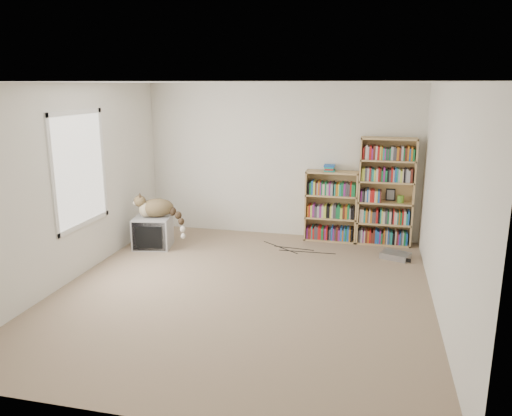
% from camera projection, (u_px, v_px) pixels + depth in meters
% --- Properties ---
extents(floor, '(4.50, 5.00, 0.01)m').
position_uv_depth(floor, '(243.00, 291.00, 6.13)').
color(floor, gray).
rests_on(floor, ground).
extents(wall_back, '(4.50, 0.02, 2.50)m').
position_uv_depth(wall_back, '(281.00, 161.00, 8.19)').
color(wall_back, silver).
rests_on(wall_back, floor).
extents(wall_front, '(4.50, 0.02, 2.50)m').
position_uv_depth(wall_front, '(151.00, 266.00, 3.47)').
color(wall_front, silver).
rests_on(wall_front, floor).
extents(wall_left, '(0.02, 5.00, 2.50)m').
position_uv_depth(wall_left, '(71.00, 184.00, 6.33)').
color(wall_left, silver).
rests_on(wall_left, floor).
extents(wall_right, '(0.02, 5.00, 2.50)m').
position_uv_depth(wall_right, '(445.00, 202.00, 5.33)').
color(wall_right, silver).
rests_on(wall_right, floor).
extents(ceiling, '(4.50, 5.00, 0.02)m').
position_uv_depth(ceiling, '(241.00, 82.00, 5.53)').
color(ceiling, white).
rests_on(ceiling, wall_back).
extents(window, '(0.02, 1.22, 1.52)m').
position_uv_depth(window, '(80.00, 169.00, 6.48)').
color(window, white).
rests_on(window, wall_left).
extents(crt_tv, '(0.63, 0.59, 0.48)m').
position_uv_depth(crt_tv, '(153.00, 232.00, 7.75)').
color(crt_tv, '#A6A5A8').
rests_on(crt_tv, floor).
extents(cat, '(0.87, 0.54, 0.62)m').
position_uv_depth(cat, '(160.00, 211.00, 7.67)').
color(cat, '#322314').
rests_on(cat, crt_tv).
extents(bookcase_tall, '(0.84, 0.30, 1.69)m').
position_uv_depth(bookcase_tall, '(386.00, 194.00, 7.79)').
color(bookcase_tall, tan).
rests_on(bookcase_tall, floor).
extents(bookcase_short, '(0.83, 0.30, 1.13)m').
position_uv_depth(bookcase_short, '(331.00, 209.00, 8.05)').
color(bookcase_short, tan).
rests_on(bookcase_short, floor).
extents(book_stack, '(0.18, 0.23, 0.10)m').
position_uv_depth(book_stack, '(330.00, 168.00, 7.89)').
color(book_stack, red).
rests_on(book_stack, bookcase_short).
extents(green_mug, '(0.10, 0.10, 0.11)m').
position_uv_depth(green_mug, '(401.00, 199.00, 7.74)').
color(green_mug, '#5D9B2C').
rests_on(green_mug, bookcase_tall).
extents(framed_print, '(0.14, 0.05, 0.19)m').
position_uv_depth(framed_print, '(391.00, 195.00, 7.85)').
color(framed_print, black).
rests_on(framed_print, bookcase_tall).
extents(dvd_player, '(0.46, 0.40, 0.09)m').
position_uv_depth(dvd_player, '(395.00, 255.00, 7.28)').
color(dvd_player, '#A0A0A5').
rests_on(dvd_player, floor).
extents(wall_outlet, '(0.01, 0.08, 0.13)m').
position_uv_depth(wall_outlet, '(137.00, 220.00, 8.16)').
color(wall_outlet, silver).
rests_on(wall_outlet, wall_left).
extents(floor_cables, '(1.20, 0.70, 0.01)m').
position_uv_depth(floor_cables, '(295.00, 251.00, 7.59)').
color(floor_cables, black).
rests_on(floor_cables, floor).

